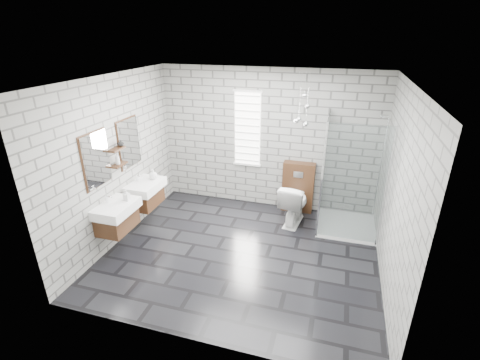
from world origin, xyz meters
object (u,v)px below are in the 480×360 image
at_px(vanity_left, 114,209).
at_px(shower_enclosure, 343,204).
at_px(vanity_right, 144,187).
at_px(cistern_panel, 298,187).
at_px(toilet, 294,203).

height_order(vanity_left, shower_enclosure, shower_enclosure).
distance_m(vanity_left, shower_enclosure, 3.80).
bearing_deg(vanity_right, vanity_left, -90.00).
bearing_deg(shower_enclosure, vanity_left, -153.96).
relative_size(vanity_right, cistern_panel, 1.57).
relative_size(vanity_left, vanity_right, 1.00).
bearing_deg(toilet, shower_enclosure, -174.02).
distance_m(vanity_right, shower_enclosure, 3.51).
height_order(shower_enclosure, toilet, shower_enclosure).
bearing_deg(vanity_left, cistern_panel, 40.51).
height_order(cistern_panel, toilet, cistern_panel).
relative_size(vanity_left, toilet, 2.00).
distance_m(cistern_panel, shower_enclosure, 1.00).
bearing_deg(toilet, vanity_left, 40.86).
bearing_deg(vanity_left, shower_enclosure, 26.04).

